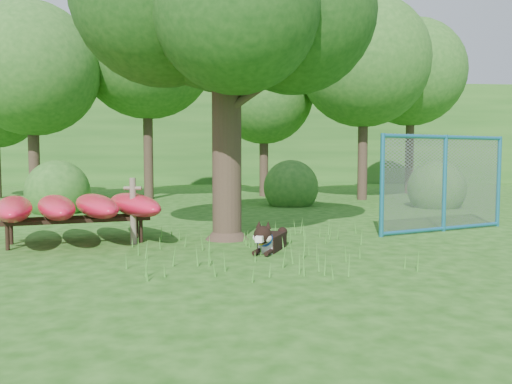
{
  "coord_description": "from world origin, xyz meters",
  "views": [
    {
      "loc": [
        -0.5,
        -7.21,
        1.59
      ],
      "look_at": [
        0.2,
        1.2,
        1.0
      ],
      "focal_mm": 35.0,
      "sensor_mm": 36.0,
      "label": 1
    }
  ],
  "objects": [
    {
      "name": "bg_tree_b",
      "position": [
        -3.0,
        12.0,
        5.61
      ],
      "size": [
        5.2,
        5.2,
        8.22
      ],
      "color": "#35261C",
      "rests_on": "ground"
    },
    {
      "name": "bg_tree_a",
      "position": [
        -6.5,
        10.0,
        4.48
      ],
      "size": [
        4.4,
        4.4,
        6.7
      ],
      "color": "#35261C",
      "rests_on": "ground"
    },
    {
      "name": "bg_tree_c",
      "position": [
        1.5,
        13.0,
        4.11
      ],
      "size": [
        4.0,
        4.0,
        6.12
      ],
      "color": "#35261C",
      "rests_on": "ground"
    },
    {
      "name": "husky_dog",
      "position": [
        0.41,
        1.05,
        0.2
      ],
      "size": [
        0.72,
        1.17,
        0.57
      ],
      "rotation": [
        0.0,
        0.0,
        -0.41
      ],
      "color": "black",
      "rests_on": "ground"
    },
    {
      "name": "shrub_mid",
      "position": [
        2.0,
        9.0,
        0.0
      ],
      "size": [
        1.8,
        1.8,
        1.8
      ],
      "primitive_type": "sphere",
      "color": "#275C1D",
      "rests_on": "ground"
    },
    {
      "name": "wooden_post",
      "position": [
        -1.98,
        1.98,
        0.64
      ],
      "size": [
        0.33,
        0.13,
        1.22
      ],
      "rotation": [
        0.0,
        0.0,
        -0.17
      ],
      "color": "#665D4C",
      "rests_on": "ground"
    },
    {
      "name": "ground",
      "position": [
        0.0,
        0.0,
        0.0
      ],
      "size": [
        80.0,
        80.0,
        0.0
      ],
      "primitive_type": "plane",
      "color": "#18490E",
      "rests_on": "ground"
    },
    {
      "name": "wooded_hillside",
      "position": [
        0.0,
        28.0,
        3.0
      ],
      "size": [
        80.0,
        12.0,
        6.0
      ],
      "primitive_type": "cube",
      "color": "#275C1D",
      "rests_on": "ground"
    },
    {
      "name": "kayak_rack",
      "position": [
        -3.04,
        2.14,
        0.69
      ],
      "size": [
        3.55,
        3.18,
        0.9
      ],
      "rotation": [
        0.0,
        0.0,
        0.27
      ],
      "color": "black",
      "rests_on": "ground"
    },
    {
      "name": "bg_tree_d",
      "position": [
        5.0,
        11.0,
        5.08
      ],
      "size": [
        4.8,
        4.8,
        7.5
      ],
      "color": "#35261C",
      "rests_on": "ground"
    },
    {
      "name": "shrub_right",
      "position": [
        6.5,
        8.0,
        0.0
      ],
      "size": [
        1.8,
        1.8,
        1.8
      ],
      "primitive_type": "sphere",
      "color": "#275C1D",
      "rests_on": "ground"
    },
    {
      "name": "bg_tree_e",
      "position": [
        8.0,
        14.0,
        5.23
      ],
      "size": [
        4.6,
        4.6,
        7.55
      ],
      "color": "#35261C",
      "rests_on": "ground"
    },
    {
      "name": "shrub_left",
      "position": [
        -5.0,
        7.5,
        0.0
      ],
      "size": [
        1.8,
        1.8,
        1.8
      ],
      "primitive_type": "sphere",
      "color": "#275C1D",
      "rests_on": "ground"
    },
    {
      "name": "wildflower_clump",
      "position": [
        0.25,
        0.76,
        0.16
      ],
      "size": [
        0.09,
        0.09,
        0.2
      ],
      "rotation": [
        0.0,
        0.0,
        -0.12
      ],
      "color": "#42892C",
      "rests_on": "ground"
    },
    {
      "name": "fence_section",
      "position": [
        4.4,
        3.06,
        1.03
      ],
      "size": [
        3.3,
        1.41,
        3.44
      ],
      "rotation": [
        0.0,
        0.0,
        0.39
      ],
      "color": "teal",
      "rests_on": "ground"
    }
  ]
}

